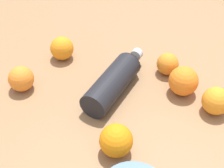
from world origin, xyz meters
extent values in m
plane|color=olive|center=(0.00, 0.00, 0.00)|extent=(2.40, 2.40, 0.00)
cylinder|color=black|center=(0.00, 0.01, 0.04)|extent=(0.21, 0.19, 0.08)
cone|color=black|center=(0.10, 0.09, 0.04)|extent=(0.08, 0.09, 0.08)
cylinder|color=#B2B7BF|center=(0.12, 0.11, 0.04)|extent=(0.04, 0.04, 0.03)
sphere|color=orange|center=(-0.06, -0.18, 0.04)|extent=(0.08, 0.08, 0.08)
sphere|color=orange|center=(-0.23, 0.13, 0.04)|extent=(0.07, 0.07, 0.07)
sphere|color=orange|center=(-0.09, 0.23, 0.04)|extent=(0.07, 0.07, 0.07)
sphere|color=orange|center=(0.23, -0.15, 0.04)|extent=(0.07, 0.07, 0.07)
sphere|color=orange|center=(0.19, -0.05, 0.04)|extent=(0.08, 0.08, 0.08)
sphere|color=orange|center=(0.19, 0.04, 0.03)|extent=(0.07, 0.07, 0.07)
camera|label=1|loc=(-0.25, -0.65, 0.67)|focal=54.63mm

